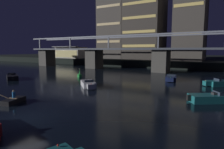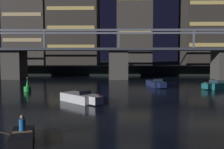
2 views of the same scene
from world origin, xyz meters
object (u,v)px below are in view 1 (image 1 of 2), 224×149
object	(u,v)px
channel_buoy	(80,75)
speedboat_near_center	(12,77)
speedboat_near_left	(220,83)
speedboat_mid_right	(210,98)
river_bridge	(161,56)
dinghy_with_paddler	(13,100)
tower_west_tall	(145,26)
speedboat_mid_left	(88,84)
tower_west_low	(114,16)
waterfront_pavilion	(71,53)
speedboat_mid_center	(171,78)

from	to	relation	value
channel_buoy	speedboat_near_center	bearing A→B (deg)	-137.36
speedboat_near_left	speedboat_mid_right	world-z (taller)	same
river_bridge	dinghy_with_paddler	bearing A→B (deg)	-98.18
channel_buoy	tower_west_tall	bearing A→B (deg)	90.02
speedboat_mid_left	channel_buoy	bearing A→B (deg)	136.39
tower_west_low	speedboat_mid_right	world-z (taller)	tower_west_low
speedboat_mid_left	speedboat_near_left	bearing A→B (deg)	32.28
speedboat_mid_left	dinghy_with_paddler	xyz separation A→B (m)	(-1.40, -11.10, -0.14)
tower_west_low	speedboat_mid_left	size ratio (longest dim) A/B	7.36
waterfront_pavilion	channel_buoy	distance (m)	41.40
waterfront_pavilion	speedboat_mid_left	xyz separation A→B (m)	(36.57, -36.96, -4.02)
tower_west_low	dinghy_with_paddler	world-z (taller)	tower_west_low
tower_west_tall	dinghy_with_paddler	size ratio (longest dim) A/B	8.52
tower_west_tall	speedboat_mid_left	bearing A→B (deg)	-79.91
speedboat_near_center	tower_west_low	bearing A→B (deg)	94.33
speedboat_near_center	speedboat_mid_left	bearing A→B (deg)	3.78
speedboat_near_center	speedboat_mid_right	bearing A→B (deg)	1.35
river_bridge	speedboat_near_center	xyz separation A→B (m)	(-20.92, -26.17, -3.63)
tower_west_tall	tower_west_low	bearing A→B (deg)	178.92
tower_west_tall	speedboat_mid_left	distance (m)	46.72
speedboat_near_center	tower_west_tall	bearing A→B (deg)	78.36
channel_buoy	dinghy_with_paddler	bearing A→B (deg)	-70.93
speedboat_mid_center	dinghy_with_paddler	bearing A→B (deg)	-114.13
speedboat_near_left	speedboat_near_center	xyz separation A→B (m)	(-34.29, -11.97, 0.00)
river_bridge	speedboat_near_left	distance (m)	19.84
tower_west_low	speedboat_near_center	distance (m)	48.93
speedboat_mid_left	speedboat_mid_right	bearing A→B (deg)	-1.18
tower_west_low	waterfront_pavilion	bearing A→B (deg)	-155.51
river_bridge	dinghy_with_paddler	world-z (taller)	river_bridge
speedboat_mid_center	speedboat_mid_right	distance (m)	14.86
speedboat_mid_center	channel_buoy	bearing A→B (deg)	-163.00
speedboat_mid_center	dinghy_with_paddler	world-z (taller)	dinghy_with_paddler
speedboat_near_center	speedboat_mid_right	size ratio (longest dim) A/B	1.02
speedboat_near_left	speedboat_mid_right	distance (m)	11.20
dinghy_with_paddler	speedboat_mid_left	bearing A→B (deg)	82.80
dinghy_with_paddler	tower_west_low	bearing A→B (deg)	109.09
speedboat_near_center	speedboat_near_left	bearing A→B (deg)	19.25
speedboat_mid_left	river_bridge	bearing A→B (deg)	81.39
river_bridge	speedboat_near_left	xyz separation A→B (m)	(13.37, -14.20, -3.63)
river_bridge	waterfront_pavilion	size ratio (longest dim) A/B	7.08
tower_west_low	waterfront_pavilion	world-z (taller)	tower_west_low
speedboat_near_left	dinghy_with_paddler	distance (m)	28.75
tower_west_tall	speedboat_mid_left	size ratio (longest dim) A/B	5.39
tower_west_low	speedboat_mid_left	distance (m)	52.00
speedboat_mid_left	speedboat_mid_right	distance (m)	16.45
tower_west_low	tower_west_tall	xyz separation A→B (m)	(12.73, -0.24, -4.38)
waterfront_pavilion	speedboat_mid_center	xyz separation A→B (m)	(45.81, -24.30, -4.02)
speedboat_near_center	speedboat_mid_center	world-z (taller)	same
speedboat_mid_center	channel_buoy	size ratio (longest dim) A/B	2.97
river_bridge	speedboat_near_center	world-z (taller)	river_bridge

